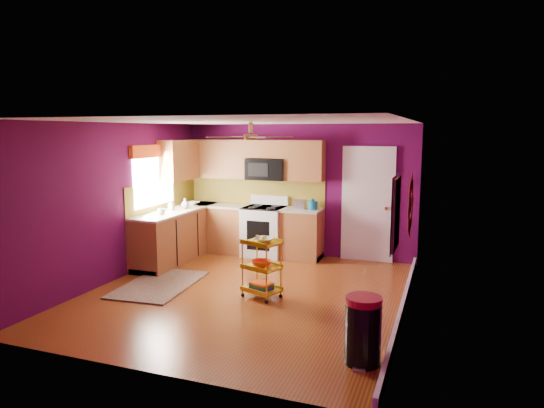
% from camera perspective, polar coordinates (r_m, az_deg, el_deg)
% --- Properties ---
extents(ground, '(5.00, 5.00, 0.00)m').
position_cam_1_polar(ground, '(7.25, -3.01, -10.48)').
color(ground, '#6A2F10').
rests_on(ground, ground).
extents(room_envelope, '(4.54, 5.04, 2.52)m').
position_cam_1_polar(room_envelope, '(6.88, -2.91, 2.45)').
color(room_envelope, '#4F0940').
rests_on(room_envelope, ground).
extents(lower_cabinets, '(2.81, 2.31, 0.94)m').
position_cam_1_polar(lower_cabinets, '(9.27, -6.29, -3.50)').
color(lower_cabinets, brown).
rests_on(lower_cabinets, ground).
extents(electric_range, '(0.76, 0.66, 1.13)m').
position_cam_1_polar(electric_range, '(9.27, -0.89, -3.15)').
color(electric_range, white).
rests_on(electric_range, ground).
extents(upper_cabinetry, '(2.80, 2.30, 1.26)m').
position_cam_1_polar(upper_cabinetry, '(9.36, -4.89, 5.07)').
color(upper_cabinetry, brown).
rests_on(upper_cabinetry, ground).
extents(left_window, '(0.08, 1.35, 1.08)m').
position_cam_1_polar(left_window, '(8.87, -13.71, 4.26)').
color(left_window, white).
rests_on(left_window, ground).
extents(panel_door, '(0.95, 0.11, 2.15)m').
position_cam_1_polar(panel_door, '(8.97, 11.20, -0.19)').
color(panel_door, white).
rests_on(panel_door, ground).
extents(right_wall_art, '(0.04, 2.74, 1.04)m').
position_cam_1_polar(right_wall_art, '(6.05, 15.35, -0.49)').
color(right_wall_art, black).
rests_on(right_wall_art, ground).
extents(ceiling_fan, '(1.01, 1.01, 0.26)m').
position_cam_1_polar(ceiling_fan, '(7.04, -2.51, 7.96)').
color(ceiling_fan, '#BF8C3F').
rests_on(ceiling_fan, ground).
extents(shag_rug, '(1.11, 1.69, 0.02)m').
position_cam_1_polar(shag_rug, '(7.81, -13.10, -9.20)').
color(shag_rug, black).
rests_on(shag_rug, ground).
extents(rolling_cart, '(0.60, 0.52, 0.92)m').
position_cam_1_polar(rolling_cart, '(6.94, -1.19, -7.26)').
color(rolling_cart, gold).
rests_on(rolling_cart, ground).
extents(trash_can, '(0.43, 0.44, 0.71)m').
position_cam_1_polar(trash_can, '(5.18, 10.66, -14.40)').
color(trash_can, black).
rests_on(trash_can, ground).
extents(teal_kettle, '(0.18, 0.18, 0.21)m').
position_cam_1_polar(teal_kettle, '(8.90, 4.78, -0.13)').
color(teal_kettle, '#147199').
rests_on(teal_kettle, lower_cabinets).
extents(toaster, '(0.22, 0.15, 0.18)m').
position_cam_1_polar(toaster, '(8.95, 3.30, -0.03)').
color(toaster, beige).
rests_on(toaster, lower_cabinets).
extents(soap_bottle_a, '(0.09, 0.09, 0.19)m').
position_cam_1_polar(soap_bottle_a, '(8.99, -11.77, -0.11)').
color(soap_bottle_a, '#EA3F72').
rests_on(soap_bottle_a, lower_cabinets).
extents(soap_bottle_b, '(0.15, 0.15, 0.19)m').
position_cam_1_polar(soap_bottle_b, '(9.17, -10.19, 0.08)').
color(soap_bottle_b, white).
rests_on(soap_bottle_b, lower_cabinets).
extents(counter_dish, '(0.25, 0.25, 0.06)m').
position_cam_1_polar(counter_dish, '(9.58, -9.30, 0.09)').
color(counter_dish, white).
rests_on(counter_dish, lower_cabinets).
extents(counter_cup, '(0.13, 0.13, 0.11)m').
position_cam_1_polar(counter_cup, '(8.57, -12.89, -0.87)').
color(counter_cup, white).
rests_on(counter_cup, lower_cabinets).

